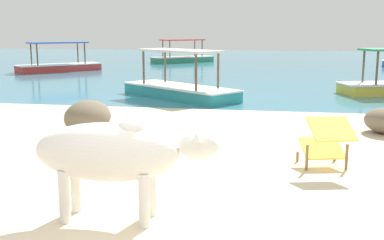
{
  "coord_description": "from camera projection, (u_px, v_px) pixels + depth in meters",
  "views": [
    {
      "loc": [
        1.0,
        -3.53,
        1.81
      ],
      "look_at": [
        -0.16,
        3.0,
        0.55
      ],
      "focal_mm": 44.24,
      "sensor_mm": 36.0,
      "label": 1
    }
  ],
  "objects": [
    {
      "name": "water_surface",
      "position": [
        257.0,
        65.0,
        25.2
      ],
      "size": [
        60.0,
        36.0,
        0.03
      ],
      "primitive_type": "cube",
      "color": "teal",
      "rests_on": "ground"
    },
    {
      "name": "cow",
      "position": [
        112.0,
        153.0,
        4.38
      ],
      "size": [
        1.74,
        0.57,
        0.98
      ],
      "rotation": [
        0.0,
        0.0,
        0.04
      ],
      "color": "silver",
      "rests_on": "sand_beach"
    },
    {
      "name": "deck_chair_far",
      "position": [
        326.0,
        140.0,
        6.06
      ],
      "size": [
        0.7,
        0.87,
        0.68
      ],
      "rotation": [
        0.0,
        0.0,
        1.81
      ],
      "color": "brown",
      "rests_on": "sand_beach"
    },
    {
      "name": "shore_rock_large",
      "position": [
        88.0,
        117.0,
        8.21
      ],
      "size": [
        0.87,
        1.07,
        0.58
      ],
      "primitive_type": "ellipsoid",
      "rotation": [
        0.0,
        0.0,
        1.43
      ],
      "color": "#756651",
      "rests_on": "sand_beach"
    },
    {
      "name": "shore_rock_medium",
      "position": [
        384.0,
        121.0,
        8.25
      ],
      "size": [
        0.86,
        0.96,
        0.44
      ],
      "primitive_type": "ellipsoid",
      "rotation": [
        0.0,
        0.0,
        1.89
      ],
      "color": "#756651",
      "rests_on": "sand_beach"
    },
    {
      "name": "boat_green",
      "position": [
        183.0,
        57.0,
        26.97
      ],
      "size": [
        3.46,
        3.37,
        1.29
      ],
      "rotation": [
        0.0,
        0.0,
        3.9
      ],
      "color": "#338E66",
      "rests_on": "water_surface"
    },
    {
      "name": "boat_teal",
      "position": [
        179.0,
        88.0,
        12.75
      ],
      "size": [
        3.61,
        3.16,
        1.29
      ],
      "rotation": [
        0.0,
        0.0,
        5.62
      ],
      "color": "teal",
      "rests_on": "water_surface"
    },
    {
      "name": "boat_red",
      "position": [
        59.0,
        65.0,
        21.02
      ],
      "size": [
        3.35,
        3.47,
        1.29
      ],
      "rotation": [
        0.0,
        0.0,
        0.82
      ],
      "color": "#C63833",
      "rests_on": "water_surface"
    }
  ]
}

